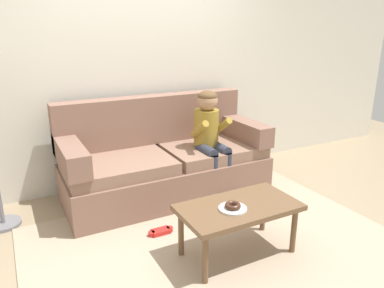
{
  "coord_description": "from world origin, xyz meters",
  "views": [
    {
      "loc": [
        -1.38,
        -2.47,
        1.69
      ],
      "look_at": [
        0.15,
        0.45,
        0.65
      ],
      "focal_mm": 33.97,
      "sensor_mm": 36.0,
      "label": 1
    }
  ],
  "objects": [
    {
      "name": "person_child",
      "position": [
        0.46,
        0.64,
        0.67
      ],
      "size": [
        0.34,
        0.58,
        1.1
      ],
      "color": "olive",
      "rests_on": "ground"
    },
    {
      "name": "wall_back",
      "position": [
        0.0,
        1.4,
        1.4
      ],
      "size": [
        8.0,
        0.1,
        2.8
      ],
      "primitive_type": "cube",
      "color": "silver",
      "rests_on": "ground"
    },
    {
      "name": "toy_controller",
      "position": [
        -0.34,
        0.1,
        0.03
      ],
      "size": [
        0.23,
        0.09,
        0.05
      ],
      "rotation": [
        0.0,
        0.0,
        0.06
      ],
      "color": "red",
      "rests_on": "ground"
    },
    {
      "name": "coffee_table",
      "position": [
        0.08,
        -0.44,
        0.38
      ],
      "size": [
        0.91,
        0.5,
        0.43
      ],
      "color": "brown",
      "rests_on": "ground"
    },
    {
      "name": "donut",
      "position": [
        0.0,
        -0.48,
        0.46
      ],
      "size": [
        0.14,
        0.14,
        0.04
      ],
      "primitive_type": "torus",
      "rotation": [
        0.0,
        0.0,
        1.34
      ],
      "color": "#422619",
      "rests_on": "plate"
    },
    {
      "name": "ground",
      "position": [
        0.0,
        0.0,
        0.0
      ],
      "size": [
        10.0,
        10.0,
        0.0
      ],
      "primitive_type": "plane",
      "color": "#9E896B"
    },
    {
      "name": "area_rug",
      "position": [
        0.0,
        -0.25,
        0.01
      ],
      "size": [
        2.94,
        2.04,
        0.01
      ],
      "primitive_type": "cube",
      "color": "tan",
      "rests_on": "ground"
    },
    {
      "name": "couch",
      "position": [
        0.03,
        0.86,
        0.36
      ],
      "size": [
        2.09,
        0.9,
        1.02
      ],
      "color": "#846051",
      "rests_on": "ground"
    },
    {
      "name": "plate",
      "position": [
        0.0,
        -0.48,
        0.43
      ],
      "size": [
        0.21,
        0.21,
        0.01
      ],
      "primitive_type": "cylinder",
      "color": "white",
      "rests_on": "coffee_table"
    }
  ]
}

